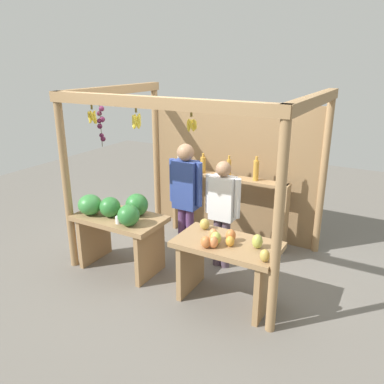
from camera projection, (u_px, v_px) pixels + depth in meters
name	position (u px, v px, depth m)	size (l,w,h in m)	color
ground_plane	(199.00, 257.00, 5.48)	(12.00, 12.00, 0.00)	slate
market_stall	(214.00, 157.00, 5.40)	(2.86, 2.11, 2.28)	#99754C
fruit_counter_left	(118.00, 220.00, 4.97)	(1.15, 0.69, 1.02)	#99754C
fruit_counter_right	(227.00, 257.00, 4.33)	(1.15, 0.64, 0.89)	#99754C
bottle_shelf_unit	(228.00, 190.00, 5.80)	(1.83, 0.22, 1.35)	#99754C
vendor_man	(186.00, 193.00, 5.12)	(0.48, 0.22, 1.62)	#543461
vendor_woman	(222.00, 206.00, 4.99)	(0.48, 0.20, 1.44)	#513F4F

